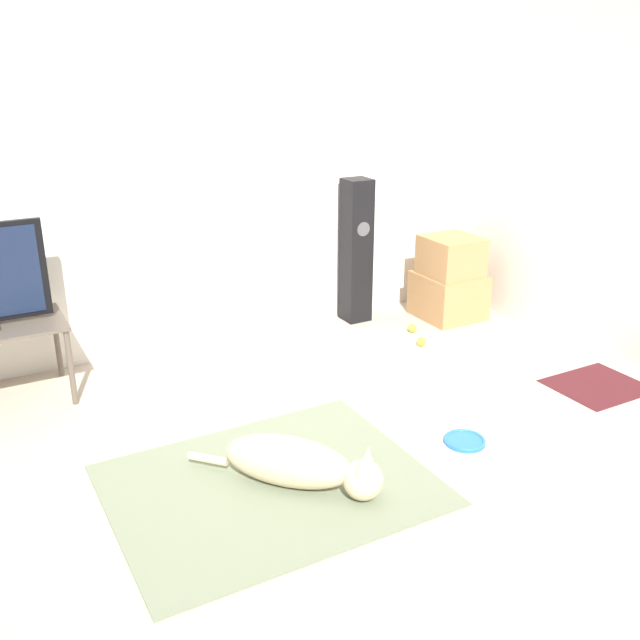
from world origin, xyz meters
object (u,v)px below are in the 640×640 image
at_px(floor_speaker, 356,251).
at_px(tennis_ball_near_speaker, 412,328).
at_px(dog, 300,464).
at_px(cardboard_box_lower, 448,295).
at_px(frisbee, 465,441).
at_px(tennis_ball_by_boxes, 422,342).
at_px(cardboard_box_upper, 451,256).

bearing_deg(floor_speaker, tennis_ball_near_speaker, -62.99).
relative_size(dog, tennis_ball_near_speaker, 12.08).
bearing_deg(cardboard_box_lower, frisbee, -125.67).
relative_size(dog, tennis_ball_by_boxes, 12.08).
relative_size(cardboard_box_upper, tennis_ball_near_speaker, 6.24).
bearing_deg(dog, cardboard_box_upper, 36.00).
xyz_separation_m(dog, tennis_ball_by_boxes, (1.61, 1.18, -0.10)).
distance_m(cardboard_box_lower, tennis_ball_near_speaker, 0.50).
distance_m(frisbee, floor_speaker, 2.08).
relative_size(dog, cardboard_box_upper, 1.94).
xyz_separation_m(frisbee, tennis_ball_by_boxes, (0.62, 1.23, 0.02)).
relative_size(dog, frisbee, 3.47).
bearing_deg(frisbee, cardboard_box_upper, 54.40).
xyz_separation_m(frisbee, cardboard_box_upper, (1.16, 1.62, 0.50)).
height_order(frisbee, cardboard_box_lower, cardboard_box_lower).
xyz_separation_m(cardboard_box_lower, floor_speaker, (-0.69, 0.31, 0.38)).
height_order(frisbee, tennis_ball_by_boxes, tennis_ball_by_boxes).
bearing_deg(dog, tennis_ball_near_speaker, 39.91).
bearing_deg(frisbee, tennis_ball_by_boxes, 63.40).
distance_m(floor_speaker, tennis_ball_near_speaker, 0.74).
bearing_deg(cardboard_box_upper, dog, -144.00).
relative_size(frisbee, cardboard_box_upper, 0.56).
bearing_deg(tennis_ball_by_boxes, cardboard_box_lower, 35.91).
distance_m(dog, floor_speaker, 2.44).
relative_size(cardboard_box_upper, tennis_ball_by_boxes, 6.24).
bearing_deg(cardboard_box_lower, floor_speaker, 155.71).
distance_m(cardboard_box_upper, tennis_ball_near_speaker, 0.67).
bearing_deg(tennis_ball_near_speaker, cardboard_box_lower, 18.10).
relative_size(frisbee, cardboard_box_lower, 0.48).
bearing_deg(floor_speaker, cardboard_box_lower, -24.29).
bearing_deg(frisbee, dog, 176.98).
bearing_deg(tennis_ball_by_boxes, dog, -143.83).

